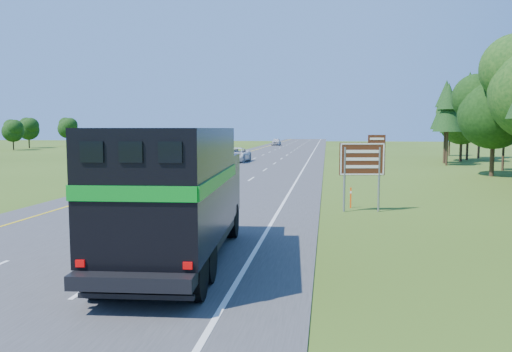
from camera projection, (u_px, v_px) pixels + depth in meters
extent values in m
cube|color=#38383A|center=(262.00, 162.00, 60.84)|extent=(15.00, 260.00, 0.04)
cube|color=yellow|center=(218.00, 161.00, 61.61)|extent=(0.15, 260.00, 0.01)
cube|color=white|center=(307.00, 162.00, 60.07)|extent=(0.15, 260.00, 0.01)
cylinder|color=black|center=(168.00, 220.00, 18.68)|extent=(0.48, 1.28, 1.25)
cylinder|color=black|center=(232.00, 221.00, 18.50)|extent=(0.48, 1.28, 1.25)
cylinder|color=black|center=(117.00, 257.00, 13.25)|extent=(0.48, 1.28, 1.25)
cylinder|color=black|center=(206.00, 259.00, 13.07)|extent=(0.48, 1.28, 1.25)
cylinder|color=black|center=(97.00, 272.00, 11.89)|extent=(0.48, 1.28, 1.25)
cylinder|color=black|center=(196.00, 274.00, 11.72)|extent=(0.48, 1.28, 1.25)
cube|color=black|center=(177.00, 238.00, 14.96)|extent=(3.34, 9.27, 0.32)
cube|color=black|center=(199.00, 184.00, 18.34)|extent=(2.92, 2.23, 2.16)
cube|color=black|center=(204.00, 166.00, 19.33)|extent=(2.50, 0.24, 0.68)
cube|color=black|center=(170.00, 184.00, 14.00)|extent=(3.28, 6.78, 3.13)
cube|color=#078619|center=(132.00, 194.00, 10.68)|extent=(2.84, 0.24, 0.34)
cube|color=#078619|center=(120.00, 178.00, 14.09)|extent=(0.49, 6.59, 0.34)
cube|color=#078619|center=(221.00, 179.00, 13.88)|extent=(0.49, 6.59, 0.34)
cube|color=black|center=(92.00, 152.00, 10.66)|extent=(0.51, 0.08, 0.46)
cube|color=black|center=(131.00, 152.00, 10.60)|extent=(0.51, 0.08, 0.46)
cube|color=black|center=(170.00, 152.00, 10.54)|extent=(0.51, 0.08, 0.46)
cube|color=black|center=(136.00, 296.00, 11.04)|extent=(2.62, 0.31, 0.11)
cube|color=#B20505|center=(80.00, 263.00, 10.92)|extent=(0.21, 0.06, 0.16)
cube|color=#B20505|center=(188.00, 266.00, 10.74)|extent=(0.21, 0.06, 0.16)
imported|color=silver|center=(236.00, 155.00, 59.79)|extent=(3.11, 6.31, 1.72)
imported|color=#B5B5BC|center=(276.00, 142.00, 117.93)|extent=(1.99, 4.91, 1.67)
cylinder|color=gray|center=(344.00, 180.00, 24.32)|extent=(0.11, 0.11, 3.18)
cylinder|color=gray|center=(379.00, 180.00, 24.34)|extent=(0.11, 0.11, 3.18)
cube|color=#441D0E|center=(362.00, 159.00, 24.23)|extent=(2.21, 0.40, 1.59)
cube|color=#441D0E|center=(377.00, 139.00, 24.14)|extent=(0.85, 0.19, 0.38)
cube|color=white|center=(362.00, 159.00, 24.19)|extent=(2.09, 0.33, 1.52)
cube|color=#FF4B0D|center=(351.00, 198.00, 25.59)|extent=(0.08, 0.04, 1.06)
cube|color=white|center=(351.00, 192.00, 25.56)|extent=(0.09, 0.05, 0.12)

